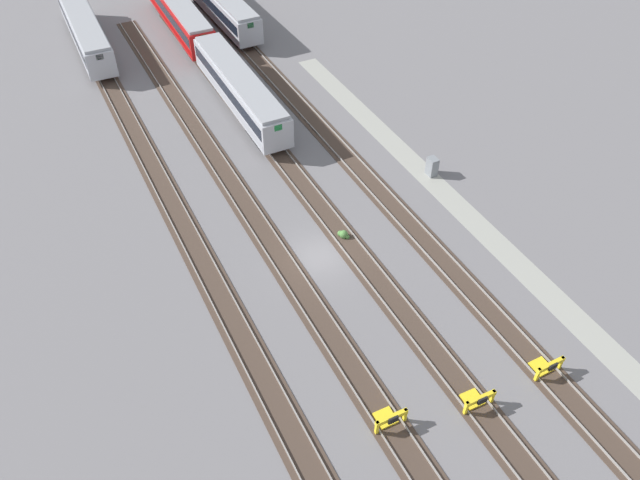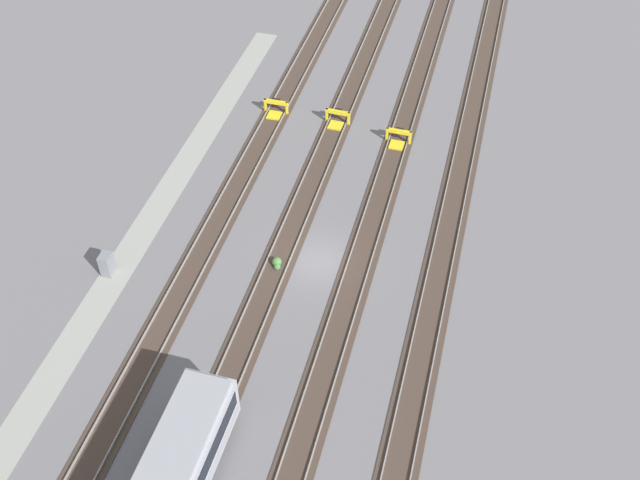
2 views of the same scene
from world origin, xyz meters
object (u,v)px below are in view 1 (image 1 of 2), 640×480
at_px(subway_car_front_row_leftmost, 85,30).
at_px(subway_car_front_row_right_inner, 179,14).
at_px(bumper_stop_nearest_track, 546,367).
at_px(weed_clump, 343,234).
at_px(subway_car_front_row_centre, 240,89).
at_px(electrical_cabinet, 432,166).
at_px(bumper_stop_middle_track, 389,418).
at_px(bumper_stop_near_inner_track, 477,400).
at_px(subway_car_front_row_left_inner, 221,4).

distance_m(subway_car_front_row_leftmost, subway_car_front_row_right_inner, 10.33).
relative_size(bumper_stop_nearest_track, weed_clump, 2.18).
height_order(subway_car_front_row_centre, subway_car_front_row_right_inner, same).
distance_m(bumper_stop_nearest_track, electrical_cabinet, 20.02).
relative_size(subway_car_front_row_centre, bumper_stop_middle_track, 8.99).
bearing_deg(bumper_stop_near_inner_track, subway_car_front_row_left_inner, -5.33).
height_order(subway_car_front_row_right_inner, bumper_stop_nearest_track, subway_car_front_row_right_inner).
height_order(subway_car_front_row_left_inner, bumper_stop_nearest_track, subway_car_front_row_left_inner).
bearing_deg(electrical_cabinet, bumper_stop_nearest_track, 165.38).
bearing_deg(subway_car_front_row_centre, subway_car_front_row_left_inner, -15.19).
xyz_separation_m(bumper_stop_nearest_track, electrical_cabinet, (19.37, -5.05, 0.29)).
height_order(bumper_stop_nearest_track, bumper_stop_middle_track, same).
relative_size(subway_car_front_row_left_inner, bumper_stop_middle_track, 9.00).
bearing_deg(subway_car_front_row_left_inner, bumper_stop_near_inner_track, 174.67).
xyz_separation_m(subway_car_front_row_left_inner, electrical_cabinet, (-35.86, -5.01, -1.24)).
bearing_deg(subway_car_front_row_centre, weed_clump, -179.92).
xyz_separation_m(subway_car_front_row_centre, bumper_stop_middle_track, (-34.86, 5.09, -1.53)).
height_order(subway_car_front_row_centre, bumper_stop_middle_track, subway_car_front_row_centre).
bearing_deg(subway_car_front_row_centre, bumper_stop_nearest_track, -171.93).
bearing_deg(weed_clump, subway_car_front_row_right_inner, -0.07).
bearing_deg(weed_clump, bumper_stop_middle_track, 160.78).
distance_m(subway_car_front_row_leftmost, subway_car_front_row_centre, 21.71).
bearing_deg(electrical_cabinet, subway_car_front_row_right_inner, 15.93).
height_order(bumper_stop_middle_track, weed_clump, bumper_stop_middle_track).
xyz_separation_m(subway_car_front_row_leftmost, subway_car_front_row_left_inner, (-0.08, -15.42, 0.00)).
height_order(subway_car_front_row_right_inner, electrical_cabinet, subway_car_front_row_right_inner).
height_order(bumper_stop_near_inner_track, weed_clump, bumper_stop_near_inner_track).
height_order(subway_car_front_row_centre, electrical_cabinet, subway_car_front_row_centre).
relative_size(subway_car_front_row_centre, bumper_stop_near_inner_track, 8.98).
height_order(subway_car_front_row_leftmost, electrical_cabinet, subway_car_front_row_leftmost).
height_order(subway_car_front_row_left_inner, bumper_stop_near_inner_track, subway_car_front_row_left_inner).
height_order(subway_car_front_row_leftmost, weed_clump, subway_car_front_row_leftmost).
bearing_deg(bumper_stop_near_inner_track, electrical_cabinet, -27.73).
height_order(subway_car_front_row_left_inner, subway_car_front_row_right_inner, same).
xyz_separation_m(subway_car_front_row_leftmost, bumper_stop_near_inner_track, (-55.26, -10.28, -1.53)).
xyz_separation_m(subway_car_front_row_right_inner, weed_clump, (-38.83, 0.04, -1.80)).
bearing_deg(subway_car_front_row_left_inner, bumper_stop_middle_track, 169.23).
bearing_deg(bumper_stop_middle_track, subway_car_front_row_centre, -8.30).
relative_size(subway_car_front_row_leftmost, subway_car_front_row_right_inner, 1.00).
distance_m(subway_car_front_row_right_inner, bumper_stop_middle_track, 53.77).
bearing_deg(electrical_cabinet, subway_car_front_row_leftmost, 29.61).
distance_m(subway_car_front_row_right_inner, bumper_stop_nearest_track, 55.05).
relative_size(subway_car_front_row_leftmost, weed_clump, 19.63).
bearing_deg(subway_car_front_row_leftmost, electrical_cabinet, -150.39).
relative_size(bumper_stop_near_inner_track, electrical_cabinet, 1.25).
height_order(subway_car_front_row_leftmost, subway_car_front_row_left_inner, same).
distance_m(subway_car_front_row_centre, electrical_cabinet, 19.68).
distance_m(subway_car_front_row_centre, bumper_stop_nearest_track, 36.56).
bearing_deg(bumper_stop_near_inner_track, subway_car_front_row_right_inner, -0.05).
xyz_separation_m(bumper_stop_nearest_track, weed_clump, (15.97, 5.10, -0.27)).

